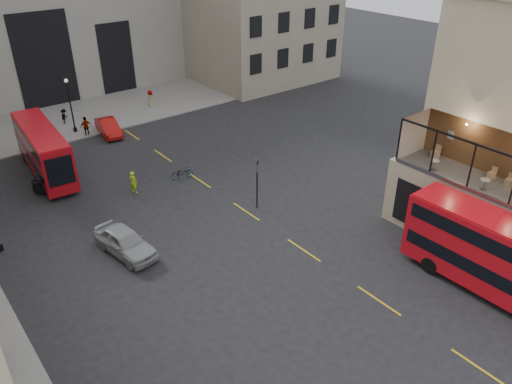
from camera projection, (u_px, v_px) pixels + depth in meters
ground at (401, 286)px, 28.54m from camera, size 140.00×140.00×0.00m
host_frontage at (472, 215)px, 30.98m from camera, size 3.00×11.00×4.50m
cafe_floor at (480, 183)px, 29.85m from camera, size 3.00×10.00×0.10m
gateway at (21, 11)px, 53.98m from camera, size 35.00×10.60×18.00m
pavement_far at (61, 120)px, 51.18m from camera, size 40.00×12.00×0.12m
traffic_light_near at (257, 178)px, 35.00m from camera, size 0.16×0.20×3.80m
street_lamp_b at (71, 109)px, 47.31m from camera, size 0.36×0.36×5.33m
bus_near at (508, 259)px, 26.58m from camera, size 2.75×11.37×4.52m
bus_far at (43, 149)px, 39.67m from camera, size 3.11×10.28×4.04m
car_a at (125, 242)px, 30.93m from camera, size 2.66×5.09×1.65m
car_b at (108, 127)px, 47.69m from camera, size 2.18×4.69×1.49m
car_c at (47, 174)px, 39.28m from camera, size 3.55×4.91×1.32m
bicycle at (182, 173)px, 39.95m from camera, size 1.84×1.09×0.91m
cyclist at (133, 182)px, 37.70m from camera, size 0.64×0.76×1.76m
pedestrian_b at (64, 117)px, 50.02m from camera, size 1.10×1.15×1.57m
pedestrian_c at (86, 127)px, 47.25m from camera, size 1.14×0.49×1.93m
pedestrian_d at (150, 99)px, 54.43m from camera, size 0.72×0.99×1.87m
cafe_table_mid at (485, 183)px, 28.78m from camera, size 0.53×0.53×0.67m
cafe_table_far at (434, 164)px, 30.96m from camera, size 0.55×0.55×0.69m
cafe_chair_b at (509, 182)px, 29.33m from camera, size 0.39×0.39×0.77m
cafe_chair_c at (492, 175)px, 30.09m from camera, size 0.46×0.46×0.77m
cafe_chair_d at (436, 154)px, 32.72m from camera, size 0.44×0.44×0.85m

